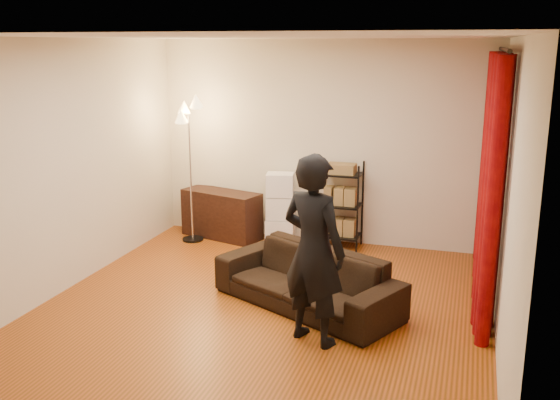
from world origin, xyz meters
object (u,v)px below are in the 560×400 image
(sofa, at_px, (307,279))
(storage_boxes, at_px, (280,207))
(floor_lamp, at_px, (191,172))
(wire_shelf, at_px, (340,205))
(media_cabinet, at_px, (222,214))
(person, at_px, (314,250))

(sofa, relative_size, storage_boxes, 2.10)
(sofa, xyz_separation_m, floor_lamp, (-2.08, 1.67, 0.67))
(floor_lamp, bearing_deg, wire_shelf, 9.70)
(sofa, relative_size, media_cabinet, 1.78)
(person, bearing_deg, sofa, -49.42)
(person, height_order, wire_shelf, person)
(storage_boxes, xyz_separation_m, wire_shelf, (0.84, 0.00, 0.10))
(storage_boxes, xyz_separation_m, floor_lamp, (-1.15, -0.34, 0.48))
(sofa, height_order, wire_shelf, wire_shelf)
(sofa, bearing_deg, floor_lamp, 167.12)
(person, distance_m, media_cabinet, 3.38)
(media_cabinet, distance_m, wire_shelf, 1.68)
(storage_boxes, bearing_deg, floor_lamp, -163.73)
(sofa, relative_size, person, 1.15)
(sofa, distance_m, floor_lamp, 2.75)
(storage_boxes, bearing_deg, person, -66.80)
(sofa, distance_m, wire_shelf, 2.03)
(wire_shelf, bearing_deg, storage_boxes, 158.34)
(media_cabinet, xyz_separation_m, floor_lamp, (-0.33, -0.27, 0.63))
(person, distance_m, wire_shelf, 2.77)
(person, xyz_separation_m, media_cabinet, (-2.00, 2.66, -0.54))
(person, relative_size, media_cabinet, 1.55)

